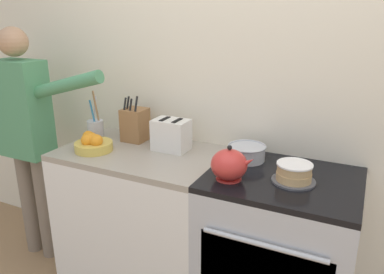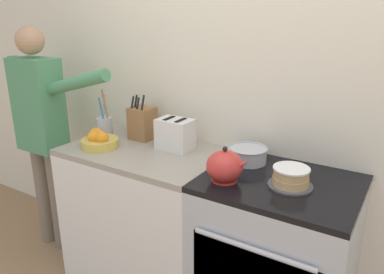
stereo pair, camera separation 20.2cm
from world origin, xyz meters
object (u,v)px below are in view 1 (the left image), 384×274
Objects in this scene: utensil_crock at (96,129)px; toaster at (171,135)px; mixing_bowl at (246,152)px; layer_cake at (294,173)px; person_baker at (27,128)px; knife_block at (135,124)px; tea_kettle at (230,165)px; fruit_bowl at (93,143)px; stove_range at (277,255)px.

utensil_crock is 1.47× the size of toaster.
mixing_bowl is 0.99m from utensil_crock.
layer_cake is 0.13× the size of person_baker.
person_baker is (-1.78, -0.04, 0.01)m from layer_cake.
mixing_bowl is at bearing -1.20° from knife_block.
fruit_bowl is at bearing 178.57° from tea_kettle.
layer_cake is at bearing -4.86° from person_baker.
knife_block is (-0.75, 0.02, 0.06)m from mixing_bowl.
knife_block is at bearing 24.57° from utensil_crock.
fruit_bowl reaches higher than mixing_bowl.
layer_cake is at bearing -30.29° from stove_range.
layer_cake is 0.99× the size of mixing_bowl.
person_baker is (-1.48, -0.22, 0.01)m from mixing_bowl.
utensil_crock is (-1.00, 0.19, -0.00)m from tea_kettle.
layer_cake reaches higher than stove_range.
tea_kettle is at bearing -21.53° from knife_block.
toaster reaches higher than mixing_bowl.
knife_block reaches higher than toaster.
fruit_bowl reaches higher than layer_cake.
knife_block is at bearing 11.74° from person_baker.
mixing_bowl is 0.95× the size of toaster.
utensil_crock is 0.21m from fruit_bowl.
tea_kettle is at bearing -8.77° from person_baker.
tea_kettle is 0.74× the size of knife_block.
utensil_crock is at bearing 177.58° from stove_range.
person_baker is at bearing -178.70° from layer_cake.
stove_range is 0.90m from toaster.
utensil_crock reaches higher than fruit_bowl.
stove_range is at bearing -2.42° from utensil_crock.
utensil_crock is at bearing 176.21° from layer_cake.
layer_cake is at bearing 20.41° from tea_kettle.
layer_cake is 1.07m from knife_block.
stove_range is 4.32× the size of mixing_bowl.
tea_kettle is 0.82m from knife_block.
mixing_bowl is 0.65× the size of utensil_crock.
utensil_crock is at bearing -174.69° from mixing_bowl.
layer_cake is at bearing -10.34° from toaster.
utensil_crock is 1.47× the size of fruit_bowl.
knife_block is 0.30m from toaster.
utensil_crock is (-0.99, -0.09, 0.03)m from mixing_bowl.
fruit_bowl is (0.12, -0.17, -0.02)m from utensil_crock.
stove_range is 4.16× the size of tea_kettle.
stove_range is 0.58m from mixing_bowl.
mixing_bowl reaches higher than stove_range.
fruit_bowl is 0.61m from person_baker.
stove_range is at bearing -30.36° from mixing_bowl.
mixing_bowl is (-0.30, 0.18, -0.00)m from layer_cake.
utensil_crock reaches higher than layer_cake.
knife_block is at bearing 169.57° from toaster.
mixing_bowl is (-0.25, 0.14, 0.51)m from stove_range.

